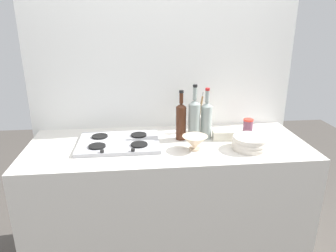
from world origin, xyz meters
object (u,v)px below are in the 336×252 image
(plate_stack, at_px, (250,143))
(utensil_crock, at_px, (202,123))
(stovetop_hob, at_px, (119,143))
(mixing_bowl, at_px, (195,142))
(butter_dish, at_px, (225,135))
(condiment_jar_front, at_px, (248,125))
(wine_bottle_leftmost, at_px, (206,119))
(wine_bottle_mid_right, at_px, (181,120))
(wine_bottle_mid_left, at_px, (194,119))

(plate_stack, height_order, utensil_crock, utensil_crock)
(stovetop_hob, relative_size, utensil_crock, 1.79)
(mixing_bowl, distance_m, butter_dish, 0.29)
(utensil_crock, bearing_deg, condiment_jar_front, -6.80)
(wine_bottle_leftmost, relative_size, wine_bottle_mid_right, 1.03)
(wine_bottle_leftmost, bearing_deg, condiment_jar_front, 15.38)
(wine_bottle_leftmost, relative_size, butter_dish, 2.02)
(wine_bottle_mid_left, bearing_deg, mixing_bowl, -98.67)
(utensil_crock, bearing_deg, wine_bottle_mid_right, -141.65)
(wine_bottle_mid_right, bearing_deg, wine_bottle_leftmost, 1.99)
(mixing_bowl, bearing_deg, butter_dish, 33.76)
(wine_bottle_mid_left, relative_size, utensil_crock, 1.29)
(stovetop_hob, height_order, mixing_bowl, mixing_bowl)
(plate_stack, bearing_deg, condiment_jar_front, 72.14)
(plate_stack, xyz_separation_m, condiment_jar_front, (0.10, 0.31, 0.01))
(mixing_bowl, relative_size, utensil_crock, 0.55)
(plate_stack, relative_size, mixing_bowl, 1.38)
(wine_bottle_leftmost, bearing_deg, mixing_bowl, -120.17)
(stovetop_hob, bearing_deg, wine_bottle_mid_right, 7.49)
(stovetop_hob, relative_size, wine_bottle_leftmost, 1.50)
(wine_bottle_leftmost, relative_size, condiment_jar_front, 3.69)
(butter_dish, bearing_deg, plate_stack, -61.37)
(wine_bottle_mid_right, bearing_deg, wine_bottle_mid_left, -5.26)
(wine_bottle_leftmost, xyz_separation_m, wine_bottle_mid_left, (-0.08, -0.01, 0.01))
(stovetop_hob, distance_m, wine_bottle_leftmost, 0.60)
(wine_bottle_leftmost, distance_m, wine_bottle_mid_left, 0.09)
(utensil_crock, distance_m, condiment_jar_front, 0.33)
(stovetop_hob, relative_size, mixing_bowl, 3.27)
(stovetop_hob, height_order, utensil_crock, utensil_crock)
(stovetop_hob, bearing_deg, plate_stack, -11.18)
(mixing_bowl, distance_m, condiment_jar_front, 0.52)
(plate_stack, xyz_separation_m, mixing_bowl, (-0.34, 0.03, 0.01))
(wine_bottle_leftmost, xyz_separation_m, butter_dish, (0.13, -0.03, -0.10))
(wine_bottle_mid_right, bearing_deg, plate_stack, -28.15)
(wine_bottle_mid_right, bearing_deg, mixing_bowl, -72.28)
(plate_stack, distance_m, condiment_jar_front, 0.33)
(butter_dish, xyz_separation_m, utensil_crock, (-0.13, 0.16, 0.04))
(stovetop_hob, distance_m, condiment_jar_front, 0.92)
(plate_stack, xyz_separation_m, utensil_crock, (-0.23, 0.35, 0.02))
(wine_bottle_leftmost, xyz_separation_m, mixing_bowl, (-0.11, -0.19, -0.08))
(wine_bottle_mid_left, xyz_separation_m, mixing_bowl, (-0.03, -0.18, -0.09))
(stovetop_hob, xyz_separation_m, wine_bottle_leftmost, (0.58, 0.06, 0.12))
(wine_bottle_mid_left, bearing_deg, butter_dish, -5.31)
(wine_bottle_leftmost, bearing_deg, butter_dish, -14.91)
(stovetop_hob, bearing_deg, mixing_bowl, -15.82)
(utensil_crock, bearing_deg, plate_stack, -56.78)
(stovetop_hob, height_order, wine_bottle_mid_left, wine_bottle_mid_left)
(mixing_bowl, height_order, condiment_jar_front, condiment_jar_front)
(wine_bottle_leftmost, bearing_deg, stovetop_hob, -174.12)
(wine_bottle_mid_right, distance_m, mixing_bowl, 0.21)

